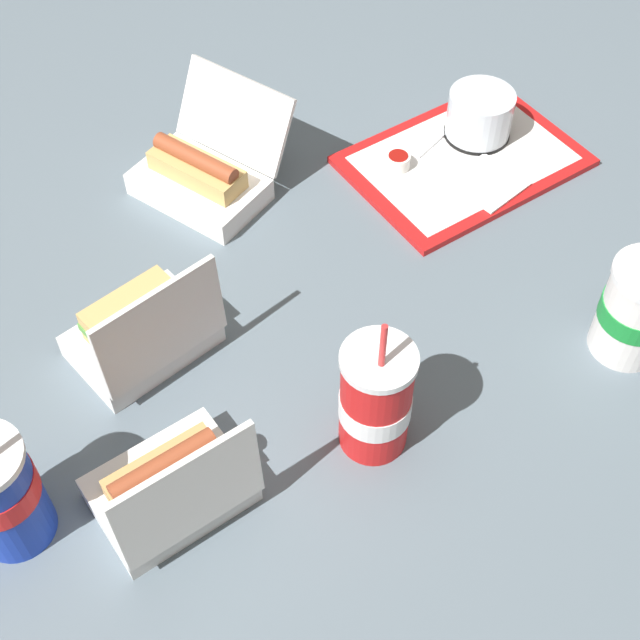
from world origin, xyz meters
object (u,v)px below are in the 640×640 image
Objects in this scene: plastic_fork at (436,139)px; clamshell_sandwich_front at (143,331)px; cake_container at (479,116)px; clamshell_hotdog_center at (171,486)px; soda_cup_center at (373,401)px; food_tray at (463,161)px; ketchup_cup at (398,161)px; soda_cup_front at (638,310)px; clamshell_hotdog_corner at (203,173)px.

clamshell_sandwich_front is (-0.56, -0.25, 0.03)m from plastic_fork.
cake_container is 0.81m from clamshell_hotdog_center.
cake_container is 0.47× the size of soda_cup_center.
food_tray is 0.06m from plastic_fork.
clamshell_hotdog_center reaches higher than plastic_fork.
food_tray is 1.87× the size of clamshell_sandwich_front.
ketchup_cup is 0.19× the size of soda_cup_front.
clamshell_hotdog_corner is 1.30× the size of soda_cup_front.
soda_cup_center is (-0.35, -0.44, 0.08)m from food_tray.
clamshell_hotdog_corner is at bearing 168.78° from food_tray.
plastic_fork is (-0.03, 0.06, 0.01)m from food_tray.
ketchup_cup is at bearing 173.63° from plastic_fork.
food_tray is at bearing -134.86° from cake_container.
clamshell_hotdog_center is (-0.18, -0.52, 0.00)m from clamshell_hotdog_corner.
soda_cup_center is at bearing -153.48° from plastic_fork.
clamshell_sandwich_front is at bearing -155.42° from ketchup_cup.
cake_container is at bearing 21.25° from clamshell_sandwich_front.
clamshell_hotdog_center is (-0.65, -0.49, -0.01)m from cake_container.
cake_container reaches higher than plastic_fork.
cake_container is at bearing 36.68° from clamshell_hotdog_center.
soda_cup_center is at bearing 0.70° from clamshell_hotdog_center.
soda_cup_front is at bearing -90.28° from cake_container.
soda_cup_front reaches higher than clamshell_sandwich_front.
soda_cup_front is (0.16, -0.44, 0.05)m from ketchup_cup.
clamshell_hotdog_center is at bearing -179.30° from soda_cup_center.
soda_cup_center is at bearing -177.52° from soda_cup_front.
soda_cup_front is at bearing -19.37° from clamshell_sandwich_front.
food_tray is 0.12m from ketchup_cup.
clamshell_sandwich_front is 0.24m from clamshell_hotdog_center.
clamshell_hotdog_center is at bearing -169.96° from plastic_fork.
ketchup_cup is 0.10m from plastic_fork.
soda_cup_front is (0.39, 0.02, -0.01)m from soda_cup_center.
plastic_fork is 0.47× the size of soda_cup_center.
clamshell_sandwich_front is 1.06× the size of soda_cup_front.
food_tray is at bearing 51.59° from soda_cup_center.
cake_container is 0.53× the size of clamshell_hotdog_center.
clamshell_sandwich_front is at bearing 174.06° from plastic_fork.
cake_container reaches higher than ketchup_cup.
soda_cup_center is at bearing -44.95° from clamshell_sandwich_front.
food_tray is 0.75m from clamshell_hotdog_center.
cake_container is at bearing -4.53° from clamshell_hotdog_corner.
ketchup_cup is at bearing 109.72° from soda_cup_front.
soda_cup_center reaches higher than food_tray.
soda_cup_front reaches higher than food_tray.
food_tray is 10.53× the size of ketchup_cup.
plastic_fork is at bearing 24.06° from ketchup_cup.
clamshell_hotdog_corner is (-0.47, 0.04, -0.01)m from cake_container.
ketchup_cup is (-0.11, 0.02, 0.02)m from food_tray.
clamshell_hotdog_corner reaches higher than plastic_fork.
food_tray is 3.77× the size of cake_container.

